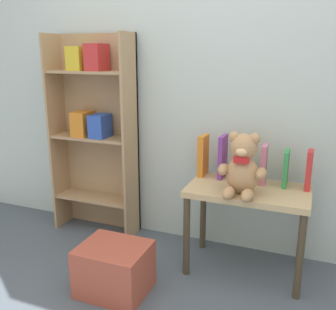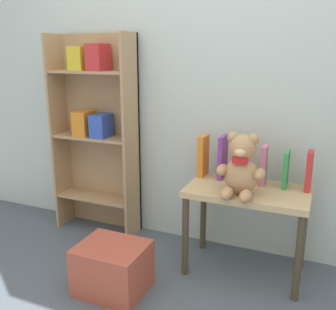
# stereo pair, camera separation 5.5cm
# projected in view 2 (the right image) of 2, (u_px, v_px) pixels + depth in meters

# --- Properties ---
(wall_back) EXTENTS (4.80, 0.06, 2.50)m
(wall_back) POSITION_uv_depth(u_px,v_px,m) (219.00, 58.00, 2.33)
(wall_back) COLOR silver
(wall_back) RESTS_ON ground_plane
(bookshelf_side) EXTENTS (0.61, 0.22, 1.41)m
(bookshelf_side) POSITION_uv_depth(u_px,v_px,m) (96.00, 125.00, 2.66)
(bookshelf_side) COLOR tan
(bookshelf_side) RESTS_ON ground_plane
(display_table) EXTENTS (0.69, 0.40, 0.53)m
(display_table) POSITION_uv_depth(u_px,v_px,m) (247.00, 202.00, 2.17)
(display_table) COLOR tan
(display_table) RESTS_ON ground_plane
(teddy_bear) EXTENTS (0.26, 0.24, 0.35)m
(teddy_bear) POSITION_uv_depth(u_px,v_px,m) (241.00, 167.00, 2.01)
(teddy_bear) COLOR tan
(teddy_bear) RESTS_ON display_table
(book_standing_orange) EXTENTS (0.04, 0.12, 0.26)m
(book_standing_orange) POSITION_uv_depth(u_px,v_px,m) (203.00, 156.00, 2.35)
(book_standing_orange) COLOR orange
(book_standing_orange) RESTS_ON display_table
(book_standing_purple) EXTENTS (0.03, 0.13, 0.27)m
(book_standing_purple) POSITION_uv_depth(u_px,v_px,m) (223.00, 157.00, 2.30)
(book_standing_purple) COLOR purple
(book_standing_purple) RESTS_ON display_table
(book_standing_yellow) EXTENTS (0.04, 0.12, 0.25)m
(book_standing_yellow) POSITION_uv_depth(u_px,v_px,m) (242.00, 161.00, 2.24)
(book_standing_yellow) COLOR gold
(book_standing_yellow) RESTS_ON display_table
(book_standing_pink) EXTENTS (0.03, 0.11, 0.23)m
(book_standing_pink) POSITION_uv_depth(u_px,v_px,m) (264.00, 165.00, 2.20)
(book_standing_pink) COLOR #D17093
(book_standing_pink) RESTS_ON display_table
(book_standing_green) EXTENTS (0.03, 0.14, 0.21)m
(book_standing_green) POSITION_uv_depth(u_px,v_px,m) (286.00, 169.00, 2.16)
(book_standing_green) COLOR #33934C
(book_standing_green) RESTS_ON display_table
(book_standing_red) EXTENTS (0.03, 0.10, 0.23)m
(book_standing_red) POSITION_uv_depth(u_px,v_px,m) (309.00, 171.00, 2.09)
(book_standing_red) COLOR red
(book_standing_red) RESTS_ON display_table
(storage_bin) EXTENTS (0.37, 0.31, 0.27)m
(storage_bin) POSITION_uv_depth(u_px,v_px,m) (113.00, 268.00, 2.06)
(storage_bin) COLOR #AD4C38
(storage_bin) RESTS_ON ground_plane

